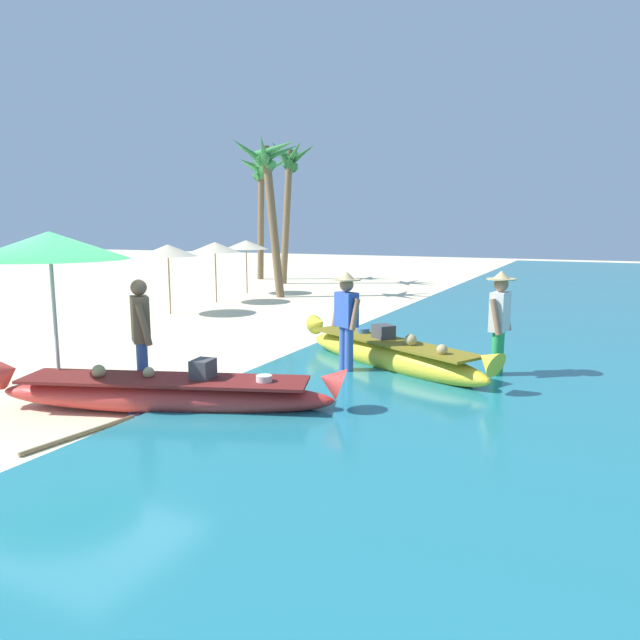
{
  "coord_description": "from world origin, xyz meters",
  "views": [
    {
      "loc": [
        6.43,
        -5.77,
        2.39
      ],
      "look_at": [
        2.45,
        2.56,
        0.9
      ],
      "focal_mm": 32.49,
      "sensor_mm": 36.0,
      "label": 1
    }
  ],
  "objects_px": {
    "person_tourist_customer": "(141,332)",
    "boat_yellow_midground": "(390,354)",
    "person_vendor_assistant": "(500,318)",
    "paddle": "(105,426)",
    "palm_tree_mid_cluster": "(289,170)",
    "patio_umbrella_large": "(50,247)",
    "person_vendor_hatted": "(346,316)",
    "boat_red_foreground": "(165,393)",
    "palm_tree_leaning_seaward": "(267,169)",
    "palm_tree_tall_inland": "(262,181)"
  },
  "relations": [
    {
      "from": "patio_umbrella_large",
      "to": "paddle",
      "type": "distance_m",
      "value": 2.58
    },
    {
      "from": "palm_tree_mid_cluster",
      "to": "paddle",
      "type": "relative_size",
      "value": 3.46
    },
    {
      "from": "patio_umbrella_large",
      "to": "palm_tree_tall_inland",
      "type": "height_order",
      "value": "palm_tree_tall_inland"
    },
    {
      "from": "palm_tree_leaning_seaward",
      "to": "paddle",
      "type": "bearing_deg",
      "value": -67.88
    },
    {
      "from": "boat_yellow_midground",
      "to": "person_vendor_hatted",
      "type": "relative_size",
      "value": 2.37
    },
    {
      "from": "person_tourist_customer",
      "to": "boat_yellow_midground",
      "type": "bearing_deg",
      "value": 48.56
    },
    {
      "from": "person_vendor_hatted",
      "to": "palm_tree_leaning_seaward",
      "type": "relative_size",
      "value": 0.32
    },
    {
      "from": "person_vendor_hatted",
      "to": "palm_tree_mid_cluster",
      "type": "bearing_deg",
      "value": 121.85
    },
    {
      "from": "person_vendor_assistant",
      "to": "boat_red_foreground",
      "type": "bearing_deg",
      "value": -136.44
    },
    {
      "from": "palm_tree_tall_inland",
      "to": "palm_tree_leaning_seaward",
      "type": "bearing_deg",
      "value": -57.4
    },
    {
      "from": "palm_tree_tall_inland",
      "to": "person_vendor_assistant",
      "type": "bearing_deg",
      "value": -47.58
    },
    {
      "from": "palm_tree_tall_inland",
      "to": "palm_tree_mid_cluster",
      "type": "distance_m",
      "value": 2.54
    },
    {
      "from": "person_vendor_assistant",
      "to": "patio_umbrella_large",
      "type": "relative_size",
      "value": 0.74
    },
    {
      "from": "boat_yellow_midground",
      "to": "palm_tree_leaning_seaward",
      "type": "distance_m",
      "value": 11.65
    },
    {
      "from": "boat_yellow_midground",
      "to": "patio_umbrella_large",
      "type": "relative_size",
      "value": 1.72
    },
    {
      "from": "person_vendor_hatted",
      "to": "paddle",
      "type": "height_order",
      "value": "person_vendor_hatted"
    },
    {
      "from": "paddle",
      "to": "boat_red_foreground",
      "type": "bearing_deg",
      "value": 73.13
    },
    {
      "from": "person_vendor_hatted",
      "to": "person_tourist_customer",
      "type": "xyz_separation_m",
      "value": [
        -2.07,
        -2.38,
        -0.03
      ]
    },
    {
      "from": "person_vendor_assistant",
      "to": "paddle",
      "type": "xyz_separation_m",
      "value": [
        -3.89,
        -4.27,
        -0.97
      ]
    },
    {
      "from": "boat_red_foreground",
      "to": "palm_tree_tall_inland",
      "type": "relative_size",
      "value": 0.84
    },
    {
      "from": "person_tourist_customer",
      "to": "patio_umbrella_large",
      "type": "relative_size",
      "value": 0.72
    },
    {
      "from": "palm_tree_tall_inland",
      "to": "patio_umbrella_large",
      "type": "bearing_deg",
      "value": -67.48
    },
    {
      "from": "person_tourist_customer",
      "to": "patio_umbrella_large",
      "type": "bearing_deg",
      "value": -148.66
    },
    {
      "from": "boat_red_foreground",
      "to": "boat_yellow_midground",
      "type": "height_order",
      "value": "boat_yellow_midground"
    },
    {
      "from": "palm_tree_mid_cluster",
      "to": "paddle",
      "type": "height_order",
      "value": "palm_tree_mid_cluster"
    },
    {
      "from": "person_vendor_assistant",
      "to": "palm_tree_leaning_seaward",
      "type": "height_order",
      "value": "palm_tree_leaning_seaward"
    },
    {
      "from": "boat_yellow_midground",
      "to": "paddle",
      "type": "relative_size",
      "value": 2.38
    },
    {
      "from": "paddle",
      "to": "palm_tree_tall_inland",
      "type": "bearing_deg",
      "value": 115.62
    },
    {
      "from": "palm_tree_leaning_seaward",
      "to": "palm_tree_mid_cluster",
      "type": "height_order",
      "value": "palm_tree_mid_cluster"
    },
    {
      "from": "boat_red_foreground",
      "to": "person_vendor_hatted",
      "type": "xyz_separation_m",
      "value": [
        1.4,
        2.71,
        0.72
      ]
    },
    {
      "from": "boat_red_foreground",
      "to": "palm_tree_mid_cluster",
      "type": "xyz_separation_m",
      "value": [
        -6.73,
        15.79,
        4.45
      ]
    },
    {
      "from": "person_vendor_assistant",
      "to": "patio_umbrella_large",
      "type": "height_order",
      "value": "patio_umbrella_large"
    },
    {
      "from": "palm_tree_mid_cluster",
      "to": "boat_red_foreground",
      "type": "bearing_deg",
      "value": -66.93
    },
    {
      "from": "palm_tree_mid_cluster",
      "to": "paddle",
      "type": "distance_m",
      "value": 18.42
    },
    {
      "from": "person_vendor_hatted",
      "to": "person_tourist_customer",
      "type": "bearing_deg",
      "value": -131.06
    },
    {
      "from": "boat_red_foreground",
      "to": "person_vendor_assistant",
      "type": "xyz_separation_m",
      "value": [
        3.65,
        3.47,
        0.74
      ]
    },
    {
      "from": "person_vendor_hatted",
      "to": "patio_umbrella_large",
      "type": "relative_size",
      "value": 0.73
    },
    {
      "from": "palm_tree_leaning_seaward",
      "to": "paddle",
      "type": "distance_m",
      "value": 13.98
    },
    {
      "from": "boat_red_foreground",
      "to": "patio_umbrella_large",
      "type": "distance_m",
      "value": 2.5
    },
    {
      "from": "boat_yellow_midground",
      "to": "palm_tree_mid_cluster",
      "type": "relative_size",
      "value": 0.69
    },
    {
      "from": "palm_tree_leaning_seaward",
      "to": "palm_tree_mid_cluster",
      "type": "bearing_deg",
      "value": 109.02
    },
    {
      "from": "patio_umbrella_large",
      "to": "palm_tree_leaning_seaward",
      "type": "height_order",
      "value": "palm_tree_leaning_seaward"
    },
    {
      "from": "person_vendor_assistant",
      "to": "palm_tree_mid_cluster",
      "type": "relative_size",
      "value": 0.3
    },
    {
      "from": "patio_umbrella_large",
      "to": "boat_yellow_midground",
      "type": "bearing_deg",
      "value": 44.76
    },
    {
      "from": "person_vendor_assistant",
      "to": "paddle",
      "type": "height_order",
      "value": "person_vendor_assistant"
    },
    {
      "from": "palm_tree_tall_inland",
      "to": "person_tourist_customer",
      "type": "bearing_deg",
      "value": -64.06
    },
    {
      "from": "boat_yellow_midground",
      "to": "palm_tree_leaning_seaward",
      "type": "xyz_separation_m",
      "value": [
        -7.2,
        8.24,
        4.0
      ]
    },
    {
      "from": "person_tourist_customer",
      "to": "person_vendor_assistant",
      "type": "bearing_deg",
      "value": 36.04
    },
    {
      "from": "palm_tree_mid_cluster",
      "to": "paddle",
      "type": "xyz_separation_m",
      "value": [
        6.48,
        -16.6,
        -4.68
      ]
    },
    {
      "from": "patio_umbrella_large",
      "to": "palm_tree_mid_cluster",
      "type": "xyz_separation_m",
      "value": [
        -5.09,
        16.05,
        2.57
      ]
    }
  ]
}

